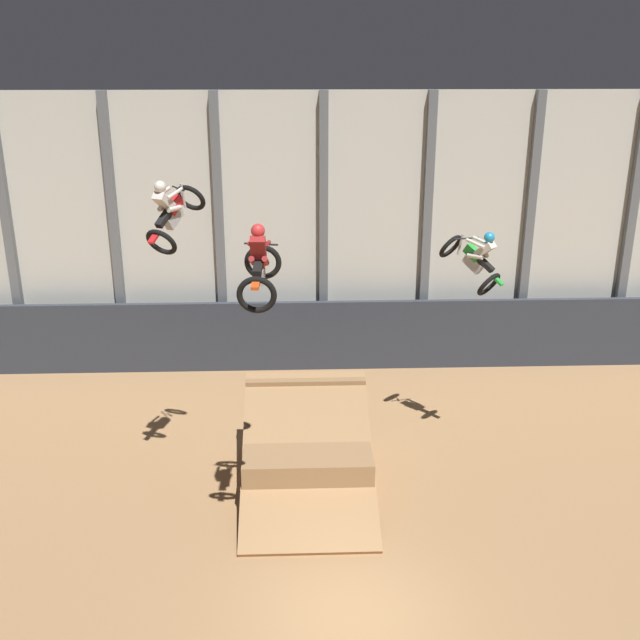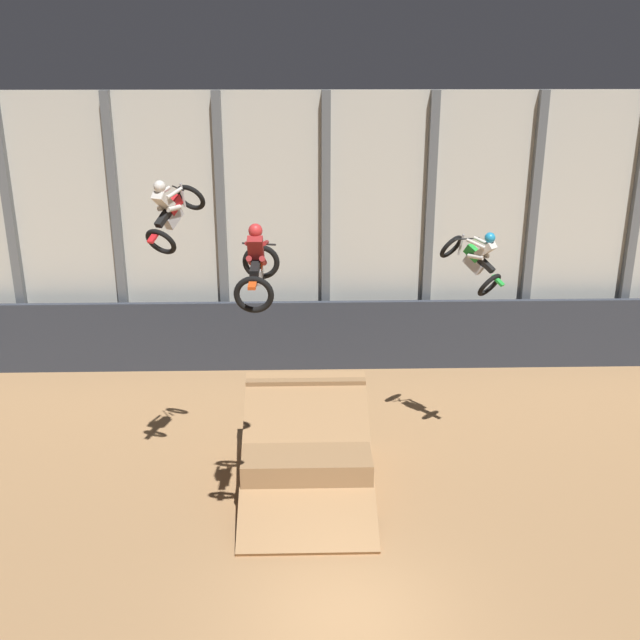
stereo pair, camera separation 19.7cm
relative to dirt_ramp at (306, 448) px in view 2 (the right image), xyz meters
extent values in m
plane|color=#9E754C|center=(0.72, -5.10, -0.79)|extent=(60.00, 60.00, 0.00)
cube|color=beige|center=(0.72, 7.55, 3.74)|extent=(32.00, 0.12, 9.04)
cube|color=slate|center=(-9.41, 7.35, 3.74)|extent=(0.28, 0.28, 9.04)
cube|color=slate|center=(-6.04, 7.35, 3.74)|extent=(0.28, 0.28, 9.04)
cube|color=slate|center=(-2.66, 7.35, 3.74)|extent=(0.28, 0.28, 9.04)
cube|color=slate|center=(0.72, 7.35, 3.74)|extent=(0.28, 0.28, 9.04)
cube|color=slate|center=(4.10, 7.35, 3.74)|extent=(0.28, 0.28, 9.04)
cube|color=slate|center=(7.47, 7.35, 3.74)|extent=(0.28, 0.28, 9.04)
cube|color=slate|center=(10.85, 7.35, 3.74)|extent=(0.28, 0.28, 9.04)
cube|color=#2D333D|center=(0.72, 6.83, 0.41)|extent=(31.36, 0.20, 2.39)
cube|color=#966F48|center=(0.00, -0.12, -0.14)|extent=(3.04, 3.31, 1.28)
cube|color=olive|center=(0.00, 1.28, 0.28)|extent=(3.11, 0.50, 2.14)
cube|color=#9E754C|center=(0.00, -0.83, 0.28)|extent=(3.11, 4.81, 2.32)
torus|color=black|center=(-2.58, 0.37, 6.25)|extent=(0.87, 0.77, 0.67)
torus|color=black|center=(-3.12, -0.68, 5.49)|extent=(0.87, 0.77, 0.67)
cube|color=#B7B7BC|center=(-2.90, -0.25, 5.94)|extent=(0.43, 0.61, 0.52)
cube|color=red|center=(-2.88, -0.22, 6.20)|extent=(0.41, 0.54, 0.44)
cube|color=black|center=(-3.04, -0.53, 6.00)|extent=(0.39, 0.55, 0.41)
cube|color=red|center=(-3.22, -0.88, 5.65)|extent=(0.28, 0.36, 0.25)
cylinder|color=#B7B7BC|center=(-2.71, 0.12, 6.35)|extent=(0.12, 0.17, 0.55)
cylinder|color=black|center=(-2.79, -0.03, 6.53)|extent=(0.36, 0.59, 0.04)
cube|color=silver|center=(-3.04, -0.51, 6.35)|extent=(0.48, 0.57, 0.45)
sphere|color=silver|center=(-3.08, -0.59, 6.67)|extent=(0.40, 0.44, 0.36)
cylinder|color=silver|center=(-3.05, -0.29, 6.16)|extent=(0.29, 0.43, 0.12)
cylinder|color=silver|center=(-2.84, -0.40, 6.16)|extent=(0.29, 0.43, 0.12)
cylinder|color=silver|center=(-3.09, -0.27, 6.49)|extent=(0.31, 0.50, 0.19)
cylinder|color=silver|center=(-2.81, -0.42, 6.49)|extent=(0.31, 0.50, 0.19)
torus|color=black|center=(-0.88, -2.36, 5.48)|extent=(0.74, 0.26, 0.74)
torus|color=black|center=(-0.95, -3.74, 5.25)|extent=(0.74, 0.26, 0.74)
cube|color=#B7B7BC|center=(-0.91, -3.12, 5.48)|extent=(0.21, 0.57, 0.36)
cube|color=#E54C19|center=(-0.91, -2.98, 5.70)|extent=(0.22, 0.48, 0.31)
cube|color=black|center=(-0.93, -3.38, 5.66)|extent=(0.19, 0.58, 0.21)
cube|color=#E54C19|center=(-0.95, -3.88, 5.49)|extent=(0.16, 0.37, 0.12)
cylinder|color=#B7B7BC|center=(-0.89, -2.57, 5.69)|extent=(0.06, 0.18, 0.55)
cylinder|color=black|center=(-0.89, -2.65, 5.92)|extent=(0.65, 0.17, 0.04)
cube|color=maroon|center=(-0.92, -3.23, 5.96)|extent=(0.30, 0.40, 0.53)
sphere|color=red|center=(-0.92, -3.18, 6.30)|extent=(0.27, 0.31, 0.30)
cylinder|color=maroon|center=(-1.04, -3.12, 5.72)|extent=(0.13, 0.43, 0.28)
cylinder|color=maroon|center=(-0.80, -3.13, 5.72)|extent=(0.13, 0.43, 0.28)
cylinder|color=maroon|center=(-1.07, -2.99, 6.02)|extent=(0.11, 0.53, 0.17)
cylinder|color=maroon|center=(-0.75, -3.00, 6.02)|extent=(0.11, 0.53, 0.17)
torus|color=black|center=(3.72, 1.84, 4.70)|extent=(0.86, 0.87, 0.67)
torus|color=black|center=(4.55, 1.02, 3.93)|extent=(0.86, 0.87, 0.67)
cube|color=#B7B7BC|center=(4.21, 1.35, 4.39)|extent=(0.55, 0.54, 0.52)
cube|color=green|center=(4.19, 1.38, 4.65)|extent=(0.50, 0.49, 0.44)
cube|color=black|center=(4.44, 1.13, 4.45)|extent=(0.49, 0.49, 0.41)
cube|color=green|center=(4.71, 0.86, 4.09)|extent=(0.34, 0.33, 0.25)
cylinder|color=#B7B7BC|center=(3.92, 1.64, 4.80)|extent=(0.16, 0.15, 0.55)
cylinder|color=black|center=(4.04, 1.52, 4.98)|extent=(0.65, 0.17, 0.04)
cube|color=silver|center=(4.43, 1.14, 4.79)|extent=(0.55, 0.55, 0.45)
sphere|color=#2393CC|center=(4.49, 1.08, 5.11)|extent=(0.44, 0.44, 0.36)
cylinder|color=silver|center=(4.21, 1.19, 4.61)|extent=(0.38, 0.38, 0.12)
cylinder|color=silver|center=(4.37, 1.36, 4.61)|extent=(0.38, 0.38, 0.12)
cylinder|color=silver|center=(4.18, 1.16, 4.94)|extent=(0.43, 0.43, 0.20)
cylinder|color=silver|center=(4.40, 1.39, 4.94)|extent=(0.43, 0.43, 0.20)
camera|label=1|loc=(-0.29, -16.53, 9.36)|focal=42.00mm
camera|label=2|loc=(-0.09, -16.53, 9.36)|focal=42.00mm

